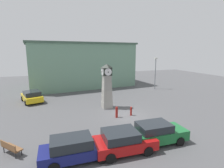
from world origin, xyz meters
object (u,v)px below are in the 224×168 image
object	(u,v)px
bollard_mid_row	(117,112)
car_near_tower	(123,141)
clock_tower	(107,87)
car_by_building	(156,133)
bench	(11,147)
bollard_near_tower	(131,111)
car_navy_sedan	(75,148)
car_far_lot	(32,96)
street_lamp_near_road	(155,71)

from	to	relation	value
bollard_mid_row	car_near_tower	size ratio (longest dim) A/B	0.28
clock_tower	car_by_building	world-z (taller)	clock_tower
bench	bollard_near_tower	bearing A→B (deg)	19.67
bollard_near_tower	bollard_mid_row	bearing A→B (deg)	-179.31
bollard_mid_row	car_by_building	xyz separation A→B (m)	(0.89, -5.56, 0.21)
car_navy_sedan	car_near_tower	size ratio (longest dim) A/B	1.08
clock_tower	bollard_mid_row	bearing A→B (deg)	-90.81
bollard_mid_row	car_near_tower	xyz separation A→B (m)	(-1.79, -5.76, 0.18)
car_far_lot	street_lamp_near_road	xyz separation A→B (m)	(19.59, 1.41, 2.46)
car_navy_sedan	car_far_lot	distance (m)	14.85
bollard_mid_row	car_navy_sedan	size ratio (longest dim) A/B	0.26
car_by_building	bollard_near_tower	bearing A→B (deg)	82.72
bollard_near_tower	car_navy_sedan	size ratio (longest dim) A/B	0.21
bench	street_lamp_near_road	xyz separation A→B (m)	(19.89, 13.87, 2.69)
bollard_mid_row	car_navy_sedan	distance (m)	7.47
clock_tower	street_lamp_near_road	distance (m)	13.15
clock_tower	bench	bearing A→B (deg)	-141.71
bollard_mid_row	car_by_building	bearing A→B (deg)	-80.89
street_lamp_near_road	car_far_lot	bearing A→B (deg)	-175.88
bollard_near_tower	bollard_mid_row	distance (m)	1.61
car_by_building	car_far_lot	size ratio (longest dim) A/B	0.99
car_far_lot	car_near_tower	bearing A→B (deg)	-65.55
bollard_near_tower	bollard_mid_row	size ratio (longest dim) A/B	0.82
car_far_lot	street_lamp_near_road	distance (m)	19.79
bollard_near_tower	clock_tower	bearing A→B (deg)	115.81
car_by_building	street_lamp_near_road	size ratio (longest dim) A/B	0.78
car_far_lot	bollard_mid_row	bearing A→B (deg)	-46.26
car_navy_sedan	car_near_tower	distance (m)	3.11
car_by_building	car_far_lot	world-z (taller)	car_by_building
bollard_near_tower	bench	distance (m)	10.96
clock_tower	bollard_mid_row	xyz separation A→B (m)	(-0.05, -3.25, -1.92)
car_navy_sedan	street_lamp_near_road	world-z (taller)	street_lamp_near_road
bollard_mid_row	car_near_tower	distance (m)	6.04
bollard_mid_row	car_by_building	world-z (taller)	car_by_building
clock_tower	car_by_building	distance (m)	9.02
clock_tower	car_navy_sedan	distance (m)	10.32
car_navy_sedan	car_far_lot	bearing A→B (deg)	103.68
clock_tower	street_lamp_near_road	size ratio (longest dim) A/B	0.94
car_by_building	street_lamp_near_road	world-z (taller)	street_lamp_near_road
car_navy_sedan	bench	world-z (taller)	car_navy_sedan
car_far_lot	bench	xyz separation A→B (m)	(-0.30, -12.46, -0.23)
bench	street_lamp_near_road	world-z (taller)	street_lamp_near_road
bollard_mid_row	car_far_lot	distance (m)	12.16
car_navy_sedan	bench	size ratio (longest dim) A/B	2.84
car_near_tower	clock_tower	bearing A→B (deg)	78.45
bollard_near_tower	car_near_tower	xyz separation A→B (m)	(-3.40, -5.78, 0.28)
street_lamp_near_road	bench	bearing A→B (deg)	-145.11
bollard_mid_row	bollard_near_tower	bearing A→B (deg)	0.69
bollard_near_tower	car_by_building	distance (m)	5.64
bench	clock_tower	bearing A→B (deg)	38.29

